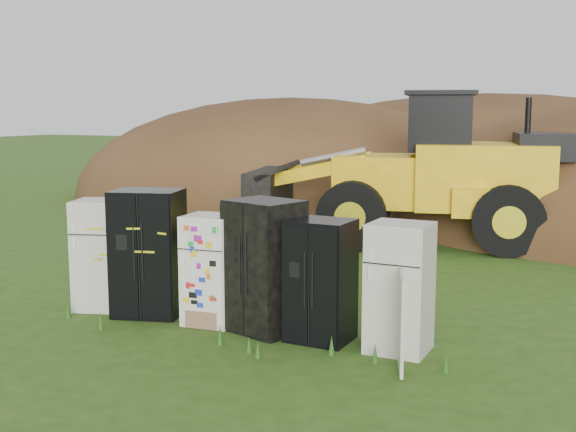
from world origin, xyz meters
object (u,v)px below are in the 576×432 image
at_px(fridge_black_side, 148,253).
at_px(fridge_open_door, 400,288).
at_px(fridge_dark_mid, 265,266).
at_px(wheel_loader, 400,168).
at_px(fridge_leftmost, 101,254).
at_px(fridge_sticker, 211,270).
at_px(fridge_black_right, 321,280).

relative_size(fridge_black_side, fridge_open_door, 1.14).
bearing_deg(fridge_dark_mid, wheel_loader, 109.15).
bearing_deg(fridge_leftmost, wheel_loader, 51.46).
relative_size(fridge_sticker, fridge_dark_mid, 0.86).
relative_size(fridge_black_side, fridge_sticker, 1.19).
height_order(fridge_dark_mid, wheel_loader, wheel_loader).
bearing_deg(fridge_dark_mid, fridge_black_right, 13.80).
distance_m(fridge_leftmost, fridge_dark_mid, 2.84).
bearing_deg(fridge_sticker, fridge_dark_mid, -4.67).
bearing_deg(fridge_leftmost, fridge_open_door, -19.51).
distance_m(fridge_sticker, fridge_dark_mid, 0.88).
height_order(fridge_dark_mid, fridge_open_door, fridge_dark_mid).
bearing_deg(fridge_sticker, fridge_black_side, 174.60).
bearing_deg(fridge_open_door, fridge_black_right, -177.97).
bearing_deg(wheel_loader, fridge_black_right, -94.64).
relative_size(fridge_leftmost, fridge_black_side, 0.90).
xyz_separation_m(fridge_leftmost, fridge_black_right, (3.70, -0.02, -0.03)).
relative_size(fridge_black_side, fridge_black_right, 1.16).
height_order(fridge_black_side, fridge_open_door, fridge_black_side).
xyz_separation_m(fridge_sticker, fridge_dark_mid, (0.87, 0.01, 0.13)).
distance_m(fridge_leftmost, fridge_open_door, 4.79).
distance_m(fridge_black_side, wheel_loader, 7.68).
relative_size(fridge_dark_mid, fridge_open_door, 1.11).
xyz_separation_m(fridge_leftmost, fridge_black_side, (0.87, 0.03, 0.10)).
relative_size(fridge_sticker, fridge_open_door, 0.95).
height_order(fridge_leftmost, fridge_dark_mid, fridge_dark_mid).
height_order(fridge_black_side, wheel_loader, wheel_loader).
relative_size(fridge_black_side, fridge_dark_mid, 1.03).
distance_m(fridge_leftmost, fridge_black_right, 3.70).
distance_m(fridge_sticker, fridge_open_door, 2.81).
bearing_deg(wheel_loader, fridge_sticker, -107.82).
distance_m(fridge_dark_mid, fridge_black_right, 0.87).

